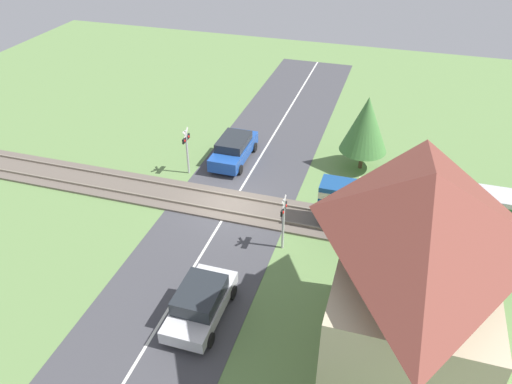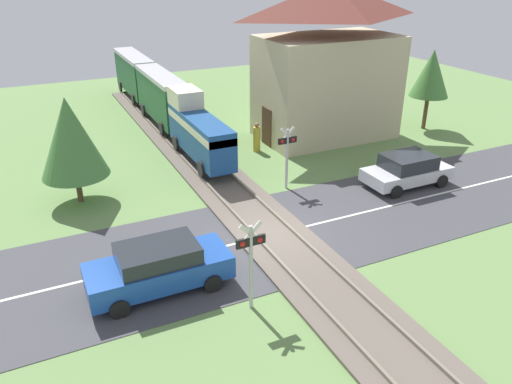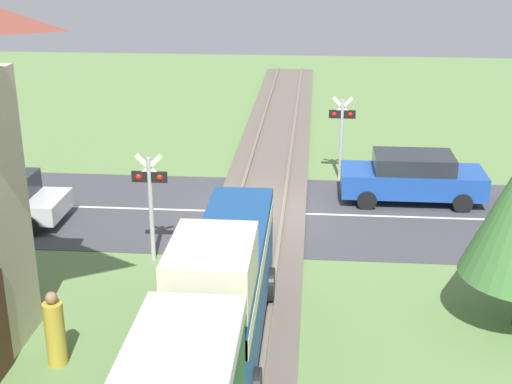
{
  "view_description": "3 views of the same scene",
  "coord_description": "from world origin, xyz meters",
  "px_view_note": "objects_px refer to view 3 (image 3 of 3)",
  "views": [
    {
      "loc": [
        20.5,
        7.72,
        15.5
      ],
      "look_at": [
        0.0,
        1.42,
        1.2
      ],
      "focal_mm": 35.0,
      "sensor_mm": 36.0,
      "label": 1
    },
    {
      "loc": [
        -7.57,
        -14.49,
        9.56
      ],
      "look_at": [
        0.0,
        1.42,
        1.2
      ],
      "focal_mm": 35.0,
      "sensor_mm": 36.0,
      "label": 2
    },
    {
      "loc": [
        -1.58,
        20.18,
        8.05
      ],
      "look_at": [
        0.0,
        1.42,
        1.2
      ],
      "focal_mm": 50.0,
      "sensor_mm": 36.0,
      "label": 3
    }
  ],
  "objects_px": {
    "crossing_signal_east_approach": "(150,192)",
    "pedestrian_by_station": "(55,331)",
    "car_near_crossing": "(412,177)",
    "crossing_signal_west_approach": "(342,126)"
  },
  "relations": [
    {
      "from": "car_near_crossing",
      "to": "crossing_signal_east_approach",
      "type": "xyz_separation_m",
      "value": [
        7.23,
        4.96,
        1.05
      ]
    },
    {
      "from": "car_near_crossing",
      "to": "crossing_signal_east_approach",
      "type": "relative_size",
      "value": 1.54
    },
    {
      "from": "crossing_signal_west_approach",
      "to": "crossing_signal_east_approach",
      "type": "xyz_separation_m",
      "value": [
        5.03,
        7.04,
        0.0
      ]
    },
    {
      "from": "crossing_signal_east_approach",
      "to": "pedestrian_by_station",
      "type": "relative_size",
      "value": 1.83
    },
    {
      "from": "crossing_signal_west_approach",
      "to": "crossing_signal_east_approach",
      "type": "height_order",
      "value": "same"
    },
    {
      "from": "crossing_signal_west_approach",
      "to": "pedestrian_by_station",
      "type": "height_order",
      "value": "crossing_signal_west_approach"
    },
    {
      "from": "pedestrian_by_station",
      "to": "crossing_signal_east_approach",
      "type": "bearing_deg",
      "value": -99.84
    },
    {
      "from": "crossing_signal_east_approach",
      "to": "pedestrian_by_station",
      "type": "distance_m",
      "value": 5.09
    },
    {
      "from": "car_near_crossing",
      "to": "crossing_signal_west_approach",
      "type": "bearing_deg",
      "value": -43.35
    },
    {
      "from": "crossing_signal_west_approach",
      "to": "pedestrian_by_station",
      "type": "relative_size",
      "value": 1.83
    }
  ]
}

